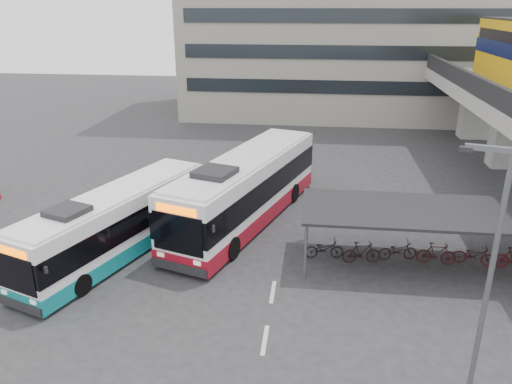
# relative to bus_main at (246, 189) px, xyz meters

# --- Properties ---
(ground) EXTENTS (120.00, 120.00, 0.00)m
(ground) POSITION_rel_bus_main_xyz_m (-0.52, -6.69, -1.73)
(ground) COLOR #28282B
(ground) RESTS_ON ground
(bike_shelter) EXTENTS (10.00, 4.00, 2.54)m
(bike_shelter) POSITION_rel_bus_main_xyz_m (7.94, -3.69, -0.29)
(bike_shelter) COLOR #595B60
(bike_shelter) RESTS_ON ground
(road_markings) EXTENTS (0.15, 7.60, 0.01)m
(road_markings) POSITION_rel_bus_main_xyz_m (1.98, -9.69, -1.72)
(road_markings) COLOR beige
(road_markings) RESTS_ON ground
(bus_main) EXTENTS (6.49, 12.81, 3.72)m
(bus_main) POSITION_rel_bus_main_xyz_m (0.00, 0.00, 0.00)
(bus_main) COLOR white
(bus_main) RESTS_ON ground
(bus_teal) EXTENTS (5.80, 10.84, 3.16)m
(bus_teal) POSITION_rel_bus_main_xyz_m (-5.17, -4.21, -0.26)
(bus_teal) COLOR white
(bus_teal) RESTS_ON ground
(pedestrian) EXTENTS (0.80, 0.83, 1.92)m
(pedestrian) POSITION_rel_bus_main_xyz_m (-5.94, -3.35, -0.77)
(pedestrian) COLOR black
(pedestrian) RESTS_ON ground
(lamp_post) EXTENTS (1.27, 0.50, 7.37)m
(lamp_post) POSITION_rel_bus_main_xyz_m (8.01, -11.32, 2.47)
(lamp_post) COLOR #595B60
(lamp_post) RESTS_ON ground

